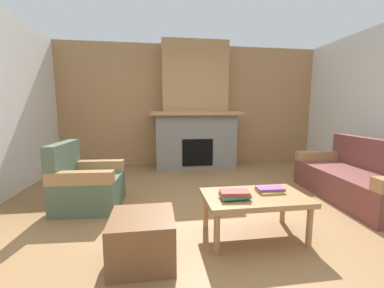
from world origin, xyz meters
The scene contains 9 objects.
ground centered at (0.00, 0.00, 0.00)m, with size 9.00×9.00×0.00m, color olive.
wall_back_wood_panel centered at (0.00, 3.00, 1.35)m, with size 6.00×0.12×2.70m, color #A87A4C.
fireplace centered at (0.00, 2.62, 1.16)m, with size 1.90×0.82×2.70m.
couch centered at (1.96, 0.26, 0.29)m, with size 0.97×1.86×0.85m.
armchair centered at (-1.76, 0.54, 0.29)m, with size 0.80×0.80×0.85m.
coffee_table centered at (0.10, -0.50, 0.38)m, with size 1.00×0.60×0.43m.
ottoman centered at (-0.97, -0.75, 0.20)m, with size 0.52×0.52×0.40m, color brown.
book_stack_near_edge centered at (-0.12, -0.56, 0.47)m, with size 0.28×0.20×0.08m.
book_stack_center centered at (0.28, -0.44, 0.45)m, with size 0.27×0.21×0.05m.
Camera 1 is at (-0.84, -2.68, 1.26)m, focal length 22.79 mm.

